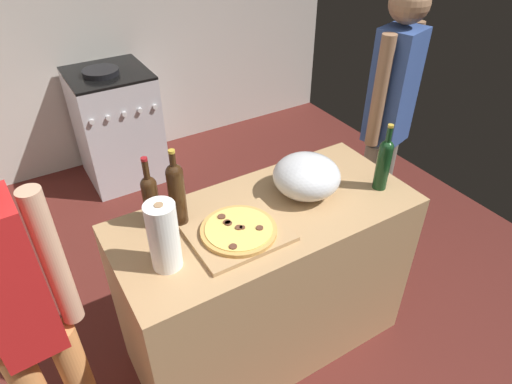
# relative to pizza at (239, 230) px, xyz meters

# --- Properties ---
(ground_plane) EXTENTS (4.39, 3.76, 0.02)m
(ground_plane) POSITION_rel_pizza_xyz_m (0.13, 0.91, -0.96)
(ground_plane) COLOR #511E19
(kitchen_wall_rear) EXTENTS (4.39, 0.10, 2.60)m
(kitchen_wall_rear) POSITION_rel_pizza_xyz_m (0.13, 2.54, 0.35)
(kitchen_wall_rear) COLOR #BCB7AD
(kitchen_wall_rear) RESTS_ON ground_plane
(counter) EXTENTS (1.40, 0.63, 0.92)m
(counter) POSITION_rel_pizza_xyz_m (0.19, 0.07, -0.49)
(counter) COLOR tan
(counter) RESTS_ON ground_plane
(cutting_board) EXTENTS (0.40, 0.32, 0.02)m
(cutting_board) POSITION_rel_pizza_xyz_m (0.00, -0.00, -0.02)
(cutting_board) COLOR tan
(cutting_board) RESTS_ON counter
(pizza) EXTENTS (0.32, 0.32, 0.03)m
(pizza) POSITION_rel_pizza_xyz_m (0.00, 0.00, 0.00)
(pizza) COLOR tan
(pizza) RESTS_ON cutting_board
(mixing_bowl) EXTENTS (0.31, 0.31, 0.19)m
(mixing_bowl) POSITION_rel_pizza_xyz_m (0.42, 0.10, 0.06)
(mixing_bowl) COLOR #B2B2B7
(mixing_bowl) RESTS_ON counter
(paper_towel_roll) EXTENTS (0.12, 0.12, 0.29)m
(paper_towel_roll) POSITION_rel_pizza_xyz_m (-0.32, -0.00, 0.11)
(paper_towel_roll) COLOR white
(paper_towel_roll) RESTS_ON counter
(wine_bottle_clear) EXTENTS (0.07, 0.07, 0.36)m
(wine_bottle_clear) POSITION_rel_pizza_xyz_m (-0.17, 0.22, 0.13)
(wine_bottle_clear) COLOR #331E0F
(wine_bottle_clear) RESTS_ON counter
(wine_bottle_dark) EXTENTS (0.07, 0.07, 0.34)m
(wine_bottle_dark) POSITION_rel_pizza_xyz_m (-0.27, 0.25, 0.11)
(wine_bottle_dark) COLOR #331E0F
(wine_bottle_dark) RESTS_ON counter
(wine_bottle_green) EXTENTS (0.07, 0.07, 0.34)m
(wine_bottle_green) POSITION_rel_pizza_xyz_m (0.75, -0.05, 0.11)
(wine_bottle_green) COLOR #143819
(wine_bottle_green) RESTS_ON counter
(stove) EXTENTS (0.60, 0.63, 0.96)m
(stove) POSITION_rel_pizza_xyz_m (0.06, 2.14, -0.48)
(stove) COLOR #B7B7BC
(stove) RESTS_ON ground_plane
(person_in_stripes) EXTENTS (0.36, 0.21, 1.61)m
(person_in_stripes) POSITION_rel_pizza_xyz_m (-0.84, 0.00, -0.03)
(person_in_stripes) COLOR #D88C4C
(person_in_stripes) RESTS_ON ground_plane
(person_in_red) EXTENTS (0.37, 0.25, 1.73)m
(person_in_red) POSITION_rel_pizza_xyz_m (1.20, 0.36, 0.06)
(person_in_red) COLOR slate
(person_in_red) RESTS_ON ground_plane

